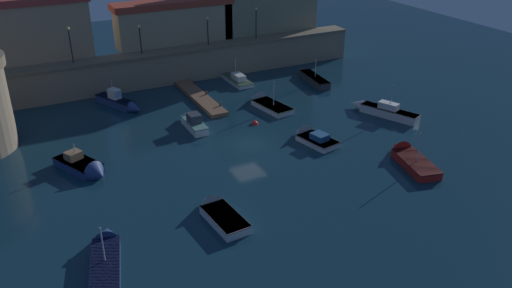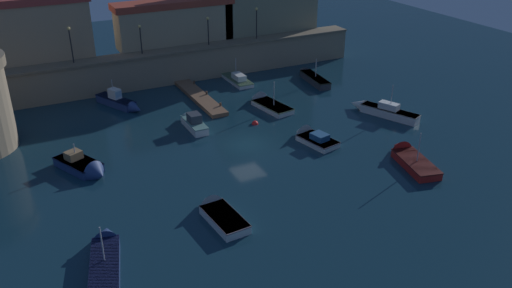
% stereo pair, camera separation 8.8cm
% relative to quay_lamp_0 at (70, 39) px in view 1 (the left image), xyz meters
% --- Properties ---
extents(ground_plane, '(99.23, 99.23, 0.00)m').
position_rel_quay_lamp_0_xyz_m(ground_plane, '(10.16, -17.57, -5.82)').
color(ground_plane, '#112D3D').
extents(quay_wall, '(42.45, 2.36, 3.50)m').
position_rel_quay_lamp_0_xyz_m(quay_wall, '(10.16, 0.00, -4.05)').
color(quay_wall, gray).
rests_on(quay_wall, ground).
extents(old_town_backdrop, '(38.01, 5.21, 8.71)m').
position_rel_quay_lamp_0_xyz_m(old_town_backdrop, '(10.61, 3.12, 1.01)').
color(old_town_backdrop, tan).
rests_on(old_town_backdrop, ground).
extents(pier_dock, '(1.65, 10.28, 0.70)m').
position_rel_quay_lamp_0_xyz_m(pier_dock, '(10.52, -6.17, -5.63)').
color(pier_dock, brown).
rests_on(pier_dock, ground).
extents(quay_lamp_0, '(0.32, 0.32, 3.50)m').
position_rel_quay_lamp_0_xyz_m(quay_lamp_0, '(0.00, 0.00, 0.00)').
color(quay_lamp_0, black).
rests_on(quay_lamp_0, quay_wall).
extents(quay_lamp_1, '(0.32, 0.32, 2.97)m').
position_rel_quay_lamp_0_xyz_m(quay_lamp_1, '(6.79, 0.00, -0.30)').
color(quay_lamp_1, black).
rests_on(quay_lamp_1, quay_wall).
extents(quay_lamp_2, '(0.32, 0.32, 3.01)m').
position_rel_quay_lamp_0_xyz_m(quay_lamp_2, '(14.14, 0.00, -0.28)').
color(quay_lamp_2, black).
rests_on(quay_lamp_2, quay_wall).
extents(quay_lamp_3, '(0.32, 0.32, 3.45)m').
position_rel_quay_lamp_0_xyz_m(quay_lamp_3, '(19.92, 0.00, -0.03)').
color(quay_lamp_3, black).
rests_on(quay_lamp_3, quay_wall).
extents(moored_boat_0, '(1.24, 4.61, 1.66)m').
position_rel_quay_lamp_0_xyz_m(moored_boat_0, '(7.48, -12.08, -5.33)').
color(moored_boat_0, white).
rests_on(moored_boat_0, ground).
extents(moored_boat_1, '(3.03, 5.93, 3.45)m').
position_rel_quay_lamp_0_xyz_m(moored_boat_1, '(19.90, -25.67, -5.48)').
color(moored_boat_1, red).
rests_on(moored_boat_1, ground).
extents(moored_boat_2, '(1.96, 6.52, 2.91)m').
position_rel_quay_lamp_0_xyz_m(moored_boat_2, '(23.33, -6.35, -5.43)').
color(moored_boat_2, '#333338').
rests_on(moored_boat_2, ground).
extents(moored_boat_3, '(2.65, 4.51, 1.77)m').
position_rel_quay_lamp_0_xyz_m(moored_boat_3, '(15.20, -19.14, -5.51)').
color(moored_boat_3, silver).
rests_on(moored_boat_3, ground).
extents(moored_boat_4, '(2.05, 4.83, 1.63)m').
position_rel_quay_lamp_0_xyz_m(moored_boat_4, '(3.91, -26.02, -5.50)').
color(moored_boat_4, white).
rests_on(moored_boat_4, ground).
extents(moored_boat_5, '(2.67, 5.66, 3.45)m').
position_rel_quay_lamp_0_xyz_m(moored_boat_5, '(15.43, -10.58, -5.55)').
color(moored_boat_5, silver).
rests_on(moored_boat_5, ground).
extents(moored_boat_6, '(1.70, 6.44, 3.14)m').
position_rel_quay_lamp_0_xyz_m(moored_boat_6, '(15.91, -1.98, -5.52)').
color(moored_boat_6, white).
rests_on(moored_boat_6, ground).
extents(moored_boat_7, '(3.74, 6.72, 3.27)m').
position_rel_quay_lamp_0_xyz_m(moored_boat_7, '(23.91, -17.53, -5.33)').
color(moored_boat_7, silver).
rests_on(moored_boat_7, ground).
extents(moored_boat_8, '(3.56, 5.83, 2.75)m').
position_rel_quay_lamp_0_xyz_m(moored_boat_8, '(3.02, -4.72, -5.31)').
color(moored_boat_8, navy).
rests_on(moored_boat_8, ground).
extents(moored_boat_9, '(3.03, 6.61, 3.20)m').
position_rel_quay_lamp_0_xyz_m(moored_boat_9, '(-3.47, -27.24, -5.47)').
color(moored_boat_9, navy).
rests_on(moored_boat_9, ground).
extents(moored_boat_10, '(3.66, 5.17, 2.50)m').
position_rel_quay_lamp_0_xyz_m(moored_boat_10, '(-2.47, -16.16, -5.41)').
color(moored_boat_10, navy).
rests_on(moored_boat_10, ground).
extents(mooring_buoy_0, '(0.59, 0.59, 0.59)m').
position_rel_quay_lamp_0_xyz_m(mooring_buoy_0, '(12.62, -14.04, -5.82)').
color(mooring_buoy_0, red).
rests_on(mooring_buoy_0, ground).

